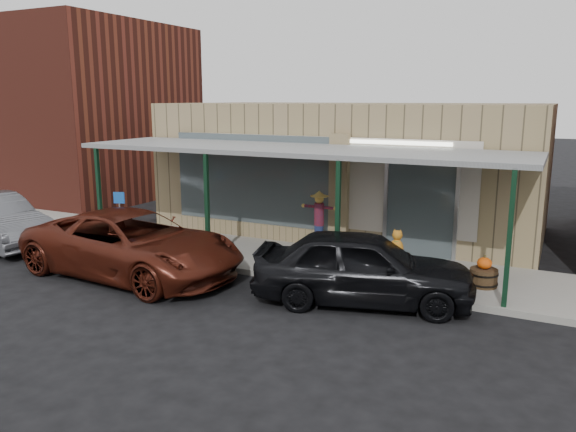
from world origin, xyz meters
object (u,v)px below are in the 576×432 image
at_px(barrel_scarecrow, 319,232).
at_px(handicap_sign, 120,211).
at_px(parked_sedan, 363,267).
at_px(barrel_pumpkin, 484,275).
at_px(car_maroon, 132,244).

relative_size(barrel_scarecrow, handicap_sign, 1.10).
xyz_separation_m(handicap_sign, parked_sedan, (7.67, -0.94, -0.37)).
xyz_separation_m(barrel_scarecrow, barrel_pumpkin, (4.49, -0.94, -0.33)).
height_order(barrel_pumpkin, handicap_sign, handicap_sign).
xyz_separation_m(handicap_sign, car_maroon, (1.91, -1.66, -0.36)).
relative_size(barrel_scarecrow, car_maroon, 0.30).
distance_m(barrel_scarecrow, parked_sedan, 3.55).
bearing_deg(handicap_sign, car_maroon, -60.40).
bearing_deg(parked_sedan, barrel_scarecrow, 23.66).
height_order(barrel_pumpkin, car_maroon, car_maroon).
relative_size(barrel_scarecrow, barrel_pumpkin, 2.30).
height_order(barrel_scarecrow, car_maroon, barrel_scarecrow).
bearing_deg(parked_sedan, barrel_pumpkin, -66.04).
bearing_deg(car_maroon, handicap_sign, 52.99).
bearing_deg(car_maroon, parked_sedan, -78.87).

